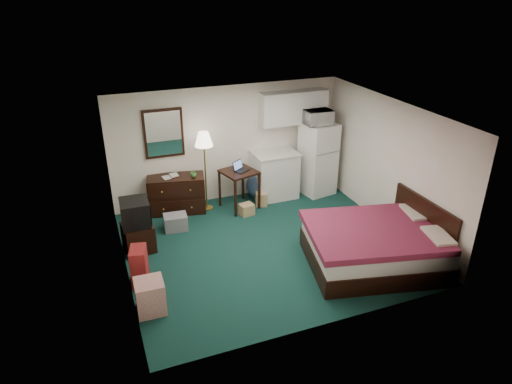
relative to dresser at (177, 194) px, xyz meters
name	(u,v)px	position (x,y,z in m)	size (l,w,h in m)	color
floor	(267,246)	(1.23, -1.96, -0.39)	(5.00, 4.50, 0.01)	black
ceiling	(268,113)	(1.23, -1.96, 2.11)	(5.00, 4.50, 0.01)	beige
walls	(267,184)	(1.23, -1.96, 0.86)	(5.01, 4.51, 2.50)	beige
mirror	(164,133)	(-0.12, 0.26, 1.26)	(0.80, 0.06, 1.00)	white
upper_cabinets	(294,107)	(2.68, 0.11, 1.56)	(1.50, 0.35, 0.70)	silver
headboard	(423,226)	(3.69, -3.16, 0.16)	(0.06, 1.56, 1.00)	black
dresser	(177,194)	(0.00, 0.00, 0.00)	(1.16, 0.53, 0.79)	black
floor_lamp	(205,172)	(0.61, -0.11, 0.45)	(0.37, 0.37, 1.70)	gold
desk	(239,189)	(1.28, -0.30, 0.03)	(0.66, 0.66, 0.84)	black
exercise_ball	(259,185)	(1.85, -0.01, -0.10)	(0.59, 0.59, 0.59)	navy
kitchen_counter	(274,175)	(2.19, -0.05, 0.11)	(0.93, 0.71, 1.02)	silver
fridge	(318,159)	(3.18, -0.19, 0.42)	(0.67, 0.67, 1.62)	white
bed	(374,246)	(2.71, -3.16, -0.05)	(2.18, 1.70, 0.70)	#561323
tv_stand	(138,237)	(-0.98, -1.25, -0.14)	(0.50, 0.55, 0.50)	black
suitcase	(139,266)	(-1.09, -2.27, -0.08)	(0.24, 0.39, 0.63)	maroon
retail_box	(150,296)	(-1.05, -3.03, -0.14)	(0.41, 0.41, 0.52)	beige
file_bin	(176,222)	(-0.20, -0.76, -0.24)	(0.44, 0.33, 0.31)	gray
cardboard_box_a	(247,209)	(1.30, -0.68, -0.28)	(0.28, 0.24, 0.24)	tan
cardboard_box_b	(261,198)	(1.76, -0.35, -0.25)	(0.25, 0.29, 0.29)	tan
laptop	(242,166)	(1.33, -0.32, 0.55)	(0.29, 0.24, 0.20)	black
crt_tv	(135,213)	(-0.98, -1.22, 0.34)	(0.50, 0.54, 0.46)	black
microwave	(318,116)	(3.09, -0.26, 1.42)	(0.58, 0.32, 0.39)	white
book_a	(163,174)	(-0.26, -0.02, 0.50)	(0.15, 0.02, 0.21)	tan
book_b	(170,171)	(-0.09, 0.06, 0.50)	(0.16, 0.02, 0.21)	tan
mug	(193,174)	(0.34, -0.15, 0.46)	(0.12, 0.10, 0.12)	#428F3B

